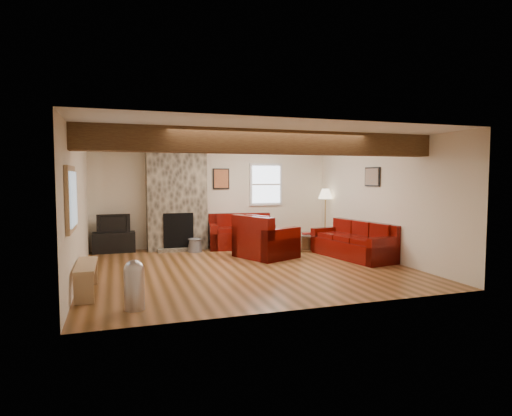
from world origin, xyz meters
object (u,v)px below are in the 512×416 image
(sofa_three, at_px, (353,240))
(tv_cabinet, at_px, (114,242))
(floor_lamp, at_px, (325,197))
(coffee_table, at_px, (307,242))
(armchair_red, at_px, (266,236))
(loveseat, at_px, (241,231))
(television, at_px, (114,223))

(sofa_three, distance_m, tv_cabinet, 5.44)
(tv_cabinet, distance_m, floor_lamp, 5.36)
(coffee_table, xyz_separation_m, floor_lamp, (0.89, 0.81, 1.03))
(sofa_three, xyz_separation_m, floor_lamp, (0.32, 1.94, 0.84))
(sofa_three, xyz_separation_m, tv_cabinet, (-4.93, 2.30, -0.15))
(coffee_table, height_order, floor_lamp, floor_lamp)
(floor_lamp, bearing_deg, sofa_three, -99.37)
(sofa_three, distance_m, armchair_red, 1.89)
(coffee_table, bearing_deg, sofa_three, -63.34)
(sofa_three, height_order, armchair_red, armchair_red)
(loveseat, relative_size, coffee_table, 1.91)
(armchair_red, bearing_deg, tv_cabinet, 38.38)
(armchair_red, height_order, floor_lamp, floor_lamp)
(coffee_table, distance_m, television, 4.54)
(coffee_table, relative_size, television, 1.11)
(sofa_three, relative_size, loveseat, 1.28)
(sofa_three, height_order, floor_lamp, floor_lamp)
(sofa_three, distance_m, coffee_table, 1.28)
(loveseat, distance_m, coffee_table, 1.65)
(loveseat, height_order, tv_cabinet, loveseat)
(armchair_red, bearing_deg, floor_lamp, -82.47)
(armchair_red, relative_size, television, 1.55)
(floor_lamp, bearing_deg, television, 176.06)
(tv_cabinet, bearing_deg, floor_lamp, -3.94)
(loveseat, bearing_deg, coffee_table, -23.28)
(tv_cabinet, xyz_separation_m, floor_lamp, (5.25, -0.36, 0.99))
(tv_cabinet, bearing_deg, coffee_table, -15.04)
(armchair_red, bearing_deg, loveseat, -16.60)
(armchair_red, height_order, tv_cabinet, armchair_red)
(armchair_red, xyz_separation_m, television, (-3.15, 1.65, 0.22))
(sofa_three, xyz_separation_m, television, (-4.93, 2.30, 0.30))
(armchair_red, xyz_separation_m, floor_lamp, (2.10, 1.29, 0.77))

